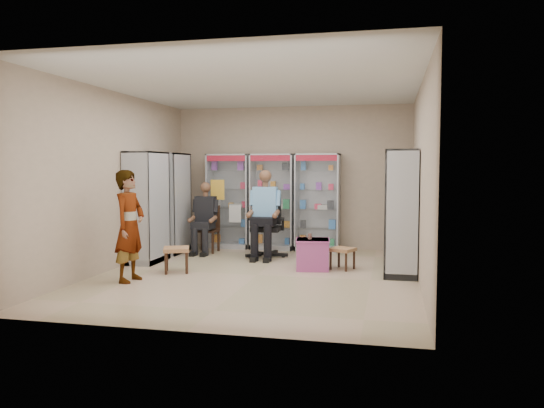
% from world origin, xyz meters
% --- Properties ---
extents(floor, '(6.00, 6.00, 0.00)m').
position_xyz_m(floor, '(0.00, 0.00, 0.00)').
color(floor, tan).
rests_on(floor, ground).
extents(room_shell, '(5.02, 6.02, 3.01)m').
position_xyz_m(room_shell, '(0.00, 0.00, 1.97)').
color(room_shell, tan).
rests_on(room_shell, ground).
extents(cabinet_back_left, '(0.90, 0.50, 2.00)m').
position_xyz_m(cabinet_back_left, '(-1.30, 2.73, 1.00)').
color(cabinet_back_left, '#B2B5B9').
rests_on(cabinet_back_left, floor).
extents(cabinet_back_mid, '(0.90, 0.50, 2.00)m').
position_xyz_m(cabinet_back_mid, '(-0.35, 2.73, 1.00)').
color(cabinet_back_mid, silver).
rests_on(cabinet_back_mid, floor).
extents(cabinet_back_right, '(0.90, 0.50, 2.00)m').
position_xyz_m(cabinet_back_right, '(0.60, 2.73, 1.00)').
color(cabinet_back_right, '#ACAEB3').
rests_on(cabinet_back_right, floor).
extents(cabinet_right_far, '(0.90, 0.50, 2.00)m').
position_xyz_m(cabinet_right_far, '(2.23, 1.60, 1.00)').
color(cabinet_right_far, '#AFB2B7').
rests_on(cabinet_right_far, floor).
extents(cabinet_right_near, '(0.90, 0.50, 2.00)m').
position_xyz_m(cabinet_right_near, '(2.23, 0.50, 1.00)').
color(cabinet_right_near, '#BABDC1').
rests_on(cabinet_right_near, floor).
extents(cabinet_left_far, '(0.90, 0.50, 2.00)m').
position_xyz_m(cabinet_left_far, '(-2.23, 1.80, 1.00)').
color(cabinet_left_far, '#B9BDC1').
rests_on(cabinet_left_far, floor).
extents(cabinet_left_near, '(0.90, 0.50, 2.00)m').
position_xyz_m(cabinet_left_near, '(-2.23, 0.70, 1.00)').
color(cabinet_left_near, '#B3B5BB').
rests_on(cabinet_left_near, floor).
extents(wooden_chair, '(0.42, 0.42, 0.94)m').
position_xyz_m(wooden_chair, '(-1.55, 2.00, 0.47)').
color(wooden_chair, black).
rests_on(wooden_chair, floor).
extents(seated_customer, '(0.44, 0.60, 1.34)m').
position_xyz_m(seated_customer, '(-1.55, 1.95, 0.67)').
color(seated_customer, black).
rests_on(seated_customer, floor).
extents(office_chair, '(0.69, 0.69, 1.23)m').
position_xyz_m(office_chair, '(-0.25, 1.71, 0.61)').
color(office_chair, black).
rests_on(office_chair, floor).
extents(seated_shopkeeper, '(0.54, 0.73, 1.56)m').
position_xyz_m(seated_shopkeeper, '(-0.25, 1.66, 0.78)').
color(seated_shopkeeper, '#66A0CB').
rests_on(seated_shopkeeper, floor).
extents(pink_trunk, '(0.60, 0.58, 0.51)m').
position_xyz_m(pink_trunk, '(0.80, 0.66, 0.26)').
color(pink_trunk, '#C14D88').
rests_on(pink_trunk, floor).
extents(tea_glass, '(0.07, 0.07, 0.11)m').
position_xyz_m(tea_glass, '(0.75, 0.65, 0.57)').
color(tea_glass, '#532807').
rests_on(tea_glass, pink_trunk).
extents(woven_stool_a, '(0.48, 0.48, 0.36)m').
position_xyz_m(woven_stool_a, '(1.29, 0.78, 0.18)').
color(woven_stool_a, olive).
rests_on(woven_stool_a, floor).
extents(woven_stool_b, '(0.53, 0.53, 0.41)m').
position_xyz_m(woven_stool_b, '(-1.35, -0.07, 0.21)').
color(woven_stool_b, '#9E7B43').
rests_on(woven_stool_b, floor).
extents(standing_man, '(0.45, 0.64, 1.68)m').
position_xyz_m(standing_man, '(-1.76, -0.86, 0.84)').
color(standing_man, gray).
rests_on(standing_man, floor).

